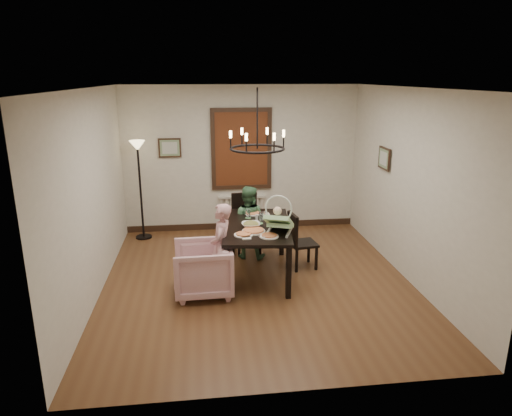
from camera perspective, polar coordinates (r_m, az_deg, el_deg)
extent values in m
cube|color=brown|center=(6.90, 0.16, -9.13)|extent=(4.50, 5.00, 0.01)
cube|color=white|center=(6.24, 0.18, 14.80)|extent=(4.50, 5.00, 0.01)
cube|color=beige|center=(8.86, -1.85, 6.12)|extent=(4.50, 0.01, 2.80)
cube|color=beige|center=(6.55, -19.77, 1.51)|extent=(0.01, 5.00, 2.80)
cube|color=beige|center=(7.06, 18.62, 2.64)|extent=(0.01, 5.00, 2.80)
cube|color=black|center=(6.85, 0.15, -2.30)|extent=(1.16, 1.81, 0.05)
cube|color=black|center=(6.27, -3.69, -8.10)|extent=(0.07, 0.07, 0.75)
cube|color=black|center=(7.75, -3.01, -3.24)|extent=(0.07, 0.07, 0.75)
cube|color=black|center=(6.28, 4.09, -8.08)|extent=(0.07, 0.07, 0.75)
cube|color=black|center=(7.75, 3.23, -3.23)|extent=(0.07, 0.07, 0.75)
imported|color=beige|center=(6.44, -6.67, -7.57)|extent=(0.83, 0.81, 0.74)
imported|color=#C68C8D|center=(6.48, -4.33, -5.84)|extent=(0.34, 0.44, 1.05)
imported|color=#406C47|center=(7.61, -1.06, -2.53)|extent=(0.59, 0.51, 1.02)
imported|color=white|center=(6.72, -0.64, -2.09)|extent=(0.33, 0.33, 0.08)
cylinder|color=tan|center=(6.53, -0.30, -2.85)|extent=(0.33, 0.33, 0.04)
cylinder|color=silver|center=(6.99, 0.66, -1.10)|extent=(0.07, 0.07, 0.14)
cube|color=#642914|center=(8.79, -1.83, 7.36)|extent=(1.00, 0.03, 1.40)
cube|color=black|center=(8.77, -10.73, 7.40)|extent=(0.42, 0.03, 0.36)
cube|color=black|center=(7.80, 15.74, 5.99)|extent=(0.03, 0.42, 0.36)
torus|color=black|center=(6.58, 0.16, 7.43)|extent=(0.80, 0.80, 0.04)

